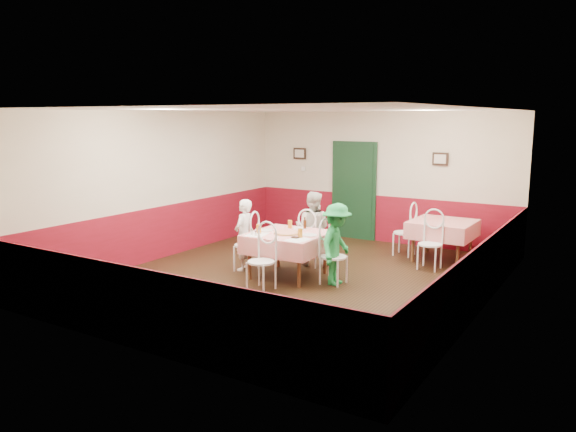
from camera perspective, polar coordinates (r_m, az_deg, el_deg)
The scene contains 39 objects.
floor at distance 9.50m, azimuth 0.99°, elevation -6.40°, with size 7.00×7.00×0.00m, color black.
ceiling at distance 9.11m, azimuth 1.05°, elevation 10.75°, with size 7.00×7.00×0.00m, color white.
back_wall at distance 12.32m, azimuth 9.37°, elevation 3.90°, with size 6.00×0.10×2.80m, color beige.
front_wall at distance 6.48m, azimuth -14.97°, elevation -1.74°, with size 6.00×0.10×2.80m, color beige.
left_wall at distance 11.02m, azimuth -12.54°, elevation 3.09°, with size 0.10×7.00×2.80m, color beige.
right_wall at distance 8.11m, azimuth 19.58°, elevation 0.33°, with size 0.10×7.00×2.80m, color beige.
wainscot_back at distance 12.43m, azimuth 9.23°, elevation -0.23°, with size 6.00×0.03×1.00m, color maroon.
wainscot_front at distance 6.73m, azimuth -14.53°, elevation -9.25°, with size 6.00×0.03×1.00m, color maroon.
wainscot_left at distance 11.15m, azimuth -12.31°, elevation -1.51°, with size 0.03×7.00×1.00m, color maroon.
wainscot_right at distance 8.30m, azimuth 19.11°, elevation -5.79°, with size 0.03×7.00×1.00m, color maroon.
door at distance 12.55m, azimuth 6.70°, elevation 2.47°, with size 0.96×0.06×2.10m, color black.
picture_left at distance 13.12m, azimuth 1.20°, elevation 6.37°, with size 0.32×0.03×0.26m, color black.
picture_right at distance 11.80m, azimuth 15.21°, elevation 5.62°, with size 0.32×0.03×0.26m, color black.
thermostat at distance 13.10m, azimuth 1.57°, elevation 4.83°, with size 0.10×0.03×0.10m, color white.
main_table at distance 9.53m, azimuth 0.00°, elevation -4.00°, with size 1.22×1.22×0.77m, color red.
second_table at distance 11.01m, azimuth 15.39°, elevation -2.45°, with size 1.12×1.12×0.77m, color red.
chair_left at distance 9.95m, azimuth -4.26°, elevation -2.98°, with size 0.42×0.42×0.90m, color white, non-canonical shape.
chair_right at distance 9.13m, azimuth 4.65°, elevation -4.17°, with size 0.42×0.42×0.90m, color white, non-canonical shape.
chair_far at distance 10.24m, azimuth 2.36°, elevation -2.59°, with size 0.42×0.42×0.90m, color white, non-canonical shape.
chair_near at distance 8.81m, azimuth -2.75°, elevation -4.68°, with size 0.42×0.42×0.90m, color white, non-canonical shape.
chair_second_a at distance 11.22m, azimuth 11.74°, elevation -1.68°, with size 0.42×0.42×0.90m, color white, non-canonical shape.
chair_second_b at distance 10.30m, azimuth 14.23°, elevation -2.83°, with size 0.42×0.42×0.90m, color white, non-canonical shape.
pizza at distance 9.37m, azimuth -0.11°, elevation -1.73°, with size 0.43×0.43×0.03m, color #B74723.
plate_left at distance 9.64m, azimuth -2.22°, elevation -1.46°, with size 0.25×0.25×0.01m, color white.
plate_right at distance 9.25m, azimuth 2.23°, elevation -1.95°, with size 0.25×0.25×0.01m, color white.
plate_far at distance 9.80m, azimuth 1.22°, elevation -1.26°, with size 0.25×0.25×0.01m, color white.
glass_a at distance 9.40m, azimuth -2.99°, elevation -1.32°, with size 0.08×0.08×0.16m, color #BF7219.
glass_b at distance 9.07m, azimuth 1.25°, elevation -1.76°, with size 0.08×0.08×0.15m, color #BF7219.
glass_c at distance 9.84m, azimuth 0.20°, elevation -0.84°, with size 0.08×0.08×0.14m, color #BF7219.
beer_bottle at distance 9.74m, azimuth 1.72°, elevation -0.79°, with size 0.05×0.05×0.20m, color #381C0A.
shaker_a at distance 9.31m, azimuth -3.70°, elevation -1.65°, with size 0.04×0.04×0.09m, color silver.
shaker_b at distance 9.20m, azimuth -3.29°, elevation -1.78°, with size 0.04×0.04×0.09m, color silver.
shaker_c at distance 9.38m, azimuth -3.67°, elevation -1.56°, with size 0.04×0.04×0.09m, color #B23319.
menu_left at distance 9.32m, azimuth -3.17°, elevation -1.90°, with size 0.30×0.40×0.00m, color white.
menu_right at distance 8.92m, azimuth 1.03°, elevation -2.43°, with size 0.30×0.40×0.00m, color white.
wallet at distance 9.04m, azimuth 0.75°, elevation -2.19°, with size 0.11×0.09×0.02m, color black.
diner_left at distance 9.94m, azimuth -4.51°, elevation -1.92°, with size 0.46×0.30×1.27m, color gray.
diner_far at distance 10.24m, azimuth 2.50°, elevation -1.28°, with size 0.66×0.52×1.36m, color gray.
diner_right at distance 9.06m, azimuth 4.96°, elevation -2.89°, with size 0.86×0.49×1.33m, color gray.
Camera 1 is at (4.64, -7.84, 2.68)m, focal length 35.00 mm.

